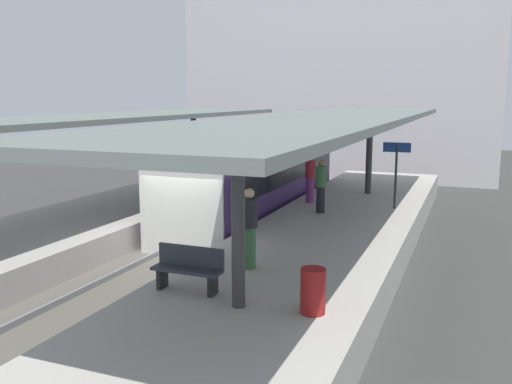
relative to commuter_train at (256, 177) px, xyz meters
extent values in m
plane|color=#383835|center=(0.00, -5.52, -1.73)|extent=(80.00, 80.00, 0.00)
cube|color=#ADA8A0|center=(-3.80, -5.52, -1.23)|extent=(4.40, 28.00, 1.00)
cube|color=#ADA8A0|center=(3.80, -5.52, -1.23)|extent=(4.40, 28.00, 1.00)
cube|color=#59544C|center=(0.00, -5.52, -1.63)|extent=(3.20, 28.00, 0.20)
cube|color=slate|center=(-0.72, -5.52, -1.46)|extent=(0.08, 28.00, 0.14)
cube|color=slate|center=(0.72, -5.52, -1.46)|extent=(0.08, 28.00, 0.14)
cube|color=#472D6B|center=(0.00, 0.03, -0.08)|extent=(2.70, 11.50, 2.90)
cube|color=silver|center=(0.00, -5.75, -0.23)|extent=(2.65, 0.08, 2.60)
cube|color=black|center=(-1.37, 0.03, 0.27)|extent=(0.04, 10.58, 0.76)
cube|color=black|center=(1.37, 0.03, 0.27)|extent=(0.04, 10.58, 0.76)
cube|color=#515156|center=(0.00, 0.03, 1.47)|extent=(2.16, 10.93, 0.20)
cylinder|color=#333335|center=(-3.80, 2.18, 0.74)|extent=(0.24, 0.24, 2.95)
cube|color=slate|center=(-3.80, -4.12, 2.30)|extent=(4.18, 21.00, 0.16)
cylinder|color=#333335|center=(3.80, -10.42, 0.78)|extent=(0.24, 0.24, 3.02)
cylinder|color=#333335|center=(3.80, 2.18, 0.78)|extent=(0.24, 0.24, 3.02)
cube|color=slate|center=(3.80, -4.12, 2.37)|extent=(4.18, 21.00, 0.16)
cube|color=black|center=(2.02, -10.09, -0.53)|extent=(0.08, 0.32, 0.40)
cube|color=black|center=(3.12, -10.09, -0.53)|extent=(0.08, 0.32, 0.40)
cube|color=#2D333D|center=(2.57, -10.09, -0.30)|extent=(1.40, 0.40, 0.06)
cube|color=#2D333D|center=(2.57, -9.91, -0.07)|extent=(1.40, 0.06, 0.40)
cylinder|color=#262628|center=(5.16, -0.40, 0.37)|extent=(0.08, 0.08, 2.20)
cube|color=navy|center=(5.16, -0.40, 1.32)|extent=(0.90, 0.06, 0.32)
cylinder|color=maroon|center=(5.11, -10.23, -0.33)|extent=(0.44, 0.44, 0.80)
cylinder|color=#232328|center=(3.04, -2.06, -0.30)|extent=(0.28, 0.28, 0.86)
cylinder|color=#386B3D|center=(3.04, -2.06, 0.46)|extent=(0.36, 0.36, 0.65)
sphere|color=#936B4C|center=(3.04, -2.06, 0.89)|extent=(0.22, 0.22, 0.22)
cylinder|color=#7A337A|center=(2.22, -0.46, -0.29)|extent=(0.28, 0.28, 0.88)
cylinder|color=maroon|center=(2.22, -0.46, 0.45)|extent=(0.36, 0.36, 0.60)
sphere|color=tan|center=(2.22, -0.46, 0.86)|extent=(0.22, 0.22, 0.22)
cylinder|color=#386B3D|center=(3.13, -8.29, -0.27)|extent=(0.28, 0.28, 0.92)
cylinder|color=#232328|center=(3.13, -8.29, 0.51)|extent=(0.36, 0.36, 0.64)
sphere|color=beige|center=(3.13, -8.29, 0.94)|extent=(0.22, 0.22, 0.22)
cube|color=#B7B2B7|center=(-0.18, 14.48, 3.77)|extent=(18.00, 6.00, 11.00)
camera|label=1|loc=(7.55, -18.99, 2.98)|focal=38.60mm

